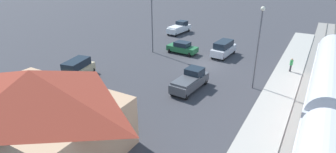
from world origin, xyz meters
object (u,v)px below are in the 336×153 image
at_px(sedan_green, 182,48).
at_px(light_pole_lot_center, 152,17).
at_px(pedestrian_on_platform, 291,64).
at_px(suv_tan, 77,69).
at_px(light_pole_near_platform, 259,40).
at_px(pickup_charcoal, 190,80).
at_px(station_building, 37,109).
at_px(suv_silver, 224,48).
at_px(pickup_white, 179,28).

bearing_deg(sedan_green, light_pole_lot_center, 22.97).
height_order(pedestrian_on_platform, suv_tan, suv_tan).
relative_size(pedestrian_on_platform, sedan_green, 0.37).
xyz_separation_m(light_pole_near_platform, light_pole_lot_center, (16.12, -4.98, -0.13)).
relative_size(pickup_charcoal, light_pole_lot_center, 0.64).
bearing_deg(sedan_green, station_building, 91.96).
distance_m(station_building, sedan_green, 24.90).
distance_m(suv_silver, pickup_white, 14.13).
distance_m(station_building, suv_tan, 13.10).
relative_size(suv_silver, sedan_green, 1.09).
distance_m(station_building, light_pole_near_platform, 21.37).
xyz_separation_m(pedestrian_on_platform, suv_silver, (9.34, -2.28, -0.13)).
xyz_separation_m(pedestrian_on_platform, suv_tan, (21.67, 13.82, -0.13)).
bearing_deg(pickup_white, station_building, 100.74).
bearing_deg(pickup_white, light_pole_lot_center, 98.16).
bearing_deg(pedestrian_on_platform, suv_silver, -13.73).
xyz_separation_m(pickup_white, sedan_green, (-5.77, 10.13, -0.15)).
relative_size(pedestrian_on_platform, light_pole_near_platform, 0.19).
distance_m(pickup_charcoal, light_pole_lot_center, 14.10).
bearing_deg(pedestrian_on_platform, light_pole_lot_center, 3.91).
bearing_deg(suv_silver, light_pole_near_platform, 126.63).
bearing_deg(pedestrian_on_platform, pickup_white, -26.91).
xyz_separation_m(suv_silver, light_pole_lot_center, (9.76, 3.59, 4.17)).
relative_size(sedan_green, light_pole_near_platform, 0.52).
bearing_deg(pickup_charcoal, sedan_green, -59.05).
xyz_separation_m(suv_tan, light_pole_near_platform, (-18.70, -7.54, 4.30)).
height_order(suv_silver, sedan_green, suv_silver).
relative_size(station_building, light_pole_lot_center, 1.48).
bearing_deg(suv_silver, pickup_white, -35.83).
xyz_separation_m(station_building, light_pole_lot_center, (4.92, -23.05, 2.06)).
bearing_deg(light_pole_near_platform, light_pole_lot_center, -17.16).
bearing_deg(sedan_green, pickup_charcoal, 120.95).
bearing_deg(pickup_white, light_pole_near_platform, 136.63).
height_order(pedestrian_on_platform, suv_silver, suv_silver).
distance_m(pedestrian_on_platform, light_pole_near_platform, 8.10).
bearing_deg(light_pole_lot_center, light_pole_near_platform, 162.84).
bearing_deg(suv_silver, sedan_green, 18.12).
relative_size(pickup_charcoal, sedan_green, 1.20).
xyz_separation_m(pedestrian_on_platform, light_pole_near_platform, (2.97, 6.28, 4.17)).
relative_size(station_building, sedan_green, 2.76).
height_order(suv_tan, pickup_white, suv_tan).
xyz_separation_m(station_building, light_pole_near_platform, (-11.20, -18.07, 2.19)).
relative_size(suv_silver, pickup_white, 0.90).
distance_m(station_building, pickup_white, 35.59).
relative_size(station_building, pickup_white, 2.27).
xyz_separation_m(pickup_charcoal, suv_silver, (0.53, -12.22, 0.12)).
bearing_deg(sedan_green, suv_silver, -161.88).
bearing_deg(light_pole_near_platform, pedestrian_on_platform, -115.31).
bearing_deg(light_pole_lot_center, pedestrian_on_platform, -176.09).
height_order(pedestrian_on_platform, sedan_green, pedestrian_on_platform).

